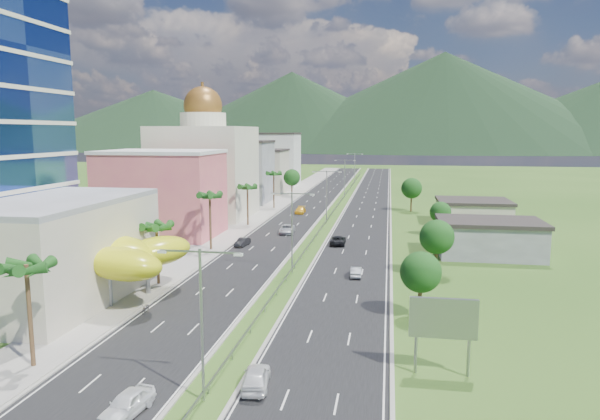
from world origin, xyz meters
The scene contains 38 objects.
ground centered at (0.00, 0.00, 0.00)m, with size 500.00×500.00×0.00m, color #2D5119.
road_left centered at (-7.50, 90.00, 0.02)m, with size 11.00×260.00×0.04m, color black.
road_right centered at (7.50, 90.00, 0.02)m, with size 11.00×260.00×0.04m, color black.
sidewalk_left centered at (-17.00, 90.00, 0.06)m, with size 7.00×260.00×0.12m, color gray.
median_guardrail centered at (0.00, 71.99, 0.62)m, with size 0.10×216.06×0.76m.
streetlight_median_a centered at (0.00, -25.00, 6.75)m, with size 6.04×0.25×11.00m.
streetlight_median_b centered at (0.00, 10.00, 6.75)m, with size 6.04×0.25×11.00m.
streetlight_median_c centered at (0.00, 50.00, 6.75)m, with size 6.04×0.25×11.00m.
streetlight_median_d centered at (0.00, 95.00, 6.75)m, with size 6.04×0.25×11.00m.
streetlight_median_e centered at (0.00, 140.00, 6.75)m, with size 6.04×0.25×11.00m.
lime_canopy centered at (-20.00, -4.00, 4.99)m, with size 18.00×15.00×7.40m.
pink_shophouse centered at (-28.00, 32.00, 7.50)m, with size 20.00×15.00×15.00m, color #D4576C.
domed_building centered at (-28.00, 55.00, 11.35)m, with size 20.00×20.00×28.70m.
midrise_grey centered at (-27.00, 80.00, 8.00)m, with size 16.00×15.00×16.00m, color slate.
midrise_beige centered at (-27.00, 102.00, 6.50)m, with size 16.00×15.00×13.00m, color #B1AA92.
midrise_white centered at (-27.00, 125.00, 9.00)m, with size 16.00×15.00×18.00m, color silver.
billboard centered at (17.00, -18.00, 4.42)m, with size 5.20×0.35×6.20m.
shed_near centered at (28.00, 25.00, 2.50)m, with size 15.00×10.00×5.00m, color slate.
shed_far centered at (30.00, 55.00, 2.20)m, with size 14.00×12.00×4.40m, color #B1AA92.
palm_tree_a centered at (-15.50, -22.00, 8.02)m, with size 3.60×3.60×9.10m.
palm_tree_b centered at (-15.50, 2.00, 7.06)m, with size 3.60×3.60×8.10m.
palm_tree_c centered at (-15.50, 22.00, 8.50)m, with size 3.60×3.60×9.60m.
palm_tree_d centered at (-15.50, 45.00, 7.54)m, with size 3.60×3.60×8.60m.
palm_tree_e centered at (-15.50, 70.00, 8.31)m, with size 3.60×3.60×9.40m.
leafy_tree_lfar centered at (-15.50, 95.00, 5.58)m, with size 4.90×4.90×8.05m.
leafy_tree_ra centered at (16.00, -5.00, 4.78)m, with size 4.20×4.20×6.90m.
leafy_tree_rb centered at (19.00, 12.00, 5.18)m, with size 4.55×4.55×7.47m.
leafy_tree_rc centered at (22.00, 40.00, 4.37)m, with size 3.85×3.85×6.33m.
leafy_tree_rd centered at (18.00, 70.00, 5.58)m, with size 4.90×4.90×8.05m.
mountain_ridge centered at (60.00, 450.00, 0.00)m, with size 860.00×140.00×90.00m, color black, non-canonical shape.
car_white_near_left centered at (-4.37, -27.79, 0.84)m, with size 1.88×4.68×1.59m, color white.
car_dark_left centered at (-11.19, 25.45, 0.70)m, with size 1.41×4.04×1.33m, color black.
car_silver_mid_left centered at (-6.01, 37.80, 0.83)m, with size 2.63×5.70×1.58m, color #B1B4BA.
car_yellow_far_left centered at (-7.57, 62.44, 0.78)m, with size 2.08×5.13×1.49m, color gold.
car_white_near_right centered at (3.20, -22.51, 0.85)m, with size 1.90×4.73×1.61m, color white.
car_silver_right centered at (8.63, 9.56, 0.69)m, with size 1.38×3.97×1.31m, color #96999C.
car_dark_far_right centered at (4.38, 29.26, 0.78)m, with size 2.46×5.33×1.48m, color black.
motorcycle centered at (-12.30, -8.31, 0.67)m, with size 0.60×1.98×1.27m, color black.
Camera 1 is at (12.57, -58.90, 18.88)m, focal length 32.00 mm.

